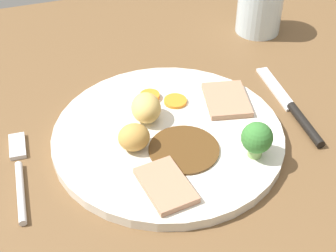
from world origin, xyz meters
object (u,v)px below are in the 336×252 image
at_px(broccoli_floret, 257,139).
at_px(meat_slice_under, 227,100).
at_px(dinner_plate, 168,136).
at_px(carrot_coin_back, 175,101).
at_px(fork, 19,172).
at_px(knife, 294,110).
at_px(carrot_coin_front, 150,96).
at_px(roast_potato_right, 134,137).
at_px(water_glass, 260,7).
at_px(roast_potato_left, 149,107).
at_px(meat_slice_main, 166,185).

bearing_deg(broccoli_floret, meat_slice_under, 85.04).
height_order(dinner_plate, carrot_coin_back, carrot_coin_back).
bearing_deg(fork, knife, -87.04).
bearing_deg(broccoli_floret, carrot_coin_front, 120.63).
height_order(roast_potato_right, water_glass, water_glass).
relative_size(roast_potato_left, knife, 0.25).
bearing_deg(fork, roast_potato_right, -92.13).
bearing_deg(meat_slice_main, broccoli_floret, 8.39).
distance_m(carrot_coin_back, broccoli_floret, 0.14).
height_order(meat_slice_under, fork, meat_slice_under).
relative_size(dinner_plate, meat_slice_under, 3.90).
distance_m(dinner_plate, meat_slice_under, 0.10).
xyz_separation_m(dinner_plate, roast_potato_right, (-0.05, -0.01, 0.02)).
distance_m(carrot_coin_back, knife, 0.16).
bearing_deg(meat_slice_main, roast_potato_left, 81.70).
height_order(meat_slice_under, roast_potato_left, roast_potato_left).
xyz_separation_m(meat_slice_main, carrot_coin_back, (0.06, 0.15, -0.00)).
height_order(dinner_plate, meat_slice_main, meat_slice_main).
height_order(dinner_plate, carrot_coin_front, carrot_coin_front).
distance_m(roast_potato_left, fork, 0.18).
bearing_deg(carrot_coin_front, dinner_plate, -88.69).
height_order(meat_slice_under, carrot_coin_front, meat_slice_under).
height_order(broccoli_floret, fork, broccoli_floret).
height_order(roast_potato_right, fork, roast_potato_right).
bearing_deg(water_glass, roast_potato_left, -142.83).
bearing_deg(meat_slice_under, knife, -21.93).
relative_size(carrot_coin_back, water_glass, 0.36).
distance_m(meat_slice_under, carrot_coin_back, 0.07).
relative_size(meat_slice_under, carrot_coin_front, 2.75).
relative_size(meat_slice_main, meat_slice_under, 0.99).
height_order(roast_potato_right, carrot_coin_front, roast_potato_right).
bearing_deg(broccoli_floret, meat_slice_main, -171.61).
bearing_deg(carrot_coin_back, roast_potato_right, -137.62).
distance_m(meat_slice_main, carrot_coin_back, 0.16).
bearing_deg(meat_slice_under, carrot_coin_front, 157.16).
relative_size(meat_slice_main, knife, 0.41).
bearing_deg(water_glass, knife, -103.22).
distance_m(roast_potato_right, knife, 0.23).
bearing_deg(fork, meat_slice_main, -116.80).
xyz_separation_m(carrot_coin_front, water_glass, (0.24, 0.15, 0.03)).
height_order(carrot_coin_front, fork, carrot_coin_front).
height_order(meat_slice_main, meat_slice_under, same).
relative_size(meat_slice_main, fork, 0.49).
height_order(meat_slice_main, knife, meat_slice_main).
relative_size(dinner_plate, roast_potato_right, 7.54).
distance_m(dinner_plate, carrot_coin_back, 0.06).
distance_m(meat_slice_under, broccoli_floret, 0.11).
bearing_deg(carrot_coin_back, fork, -164.84).
xyz_separation_m(meat_slice_under, broccoli_floret, (-0.01, -0.11, 0.02)).
xyz_separation_m(meat_slice_main, broccoli_floret, (0.12, 0.02, 0.02)).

